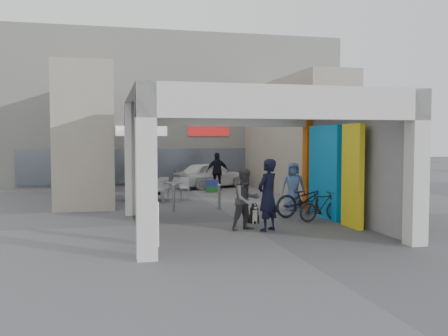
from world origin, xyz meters
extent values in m
plane|color=#535358|center=(0.00, 0.00, 0.00)|extent=(90.00, 90.00, 0.00)
cube|color=beige|center=(-3.00, -4.00, 1.75)|extent=(0.40, 0.40, 3.50)
cube|color=beige|center=(-3.00, 2.00, 1.75)|extent=(0.40, 0.40, 3.50)
cube|color=beige|center=(3.00, -4.00, 1.75)|extent=(0.40, 0.40, 3.50)
cube|color=#C4570B|center=(3.00, 2.00, 1.75)|extent=(0.40, 0.40, 3.50)
plane|color=beige|center=(-3.00, -1.00, 1.75)|extent=(0.00, 6.40, 6.40)
plane|color=gray|center=(3.00, -1.00, 1.75)|extent=(0.00, 6.40, 6.40)
cube|color=#0D88D6|center=(2.70, 0.20, 1.40)|extent=(0.15, 2.00, 2.80)
cube|color=yellow|center=(2.70, -1.60, 1.40)|extent=(0.15, 1.00, 2.80)
plane|color=#B5B5B0|center=(0.00, -1.00, 3.50)|extent=(6.40, 6.40, 0.00)
cube|color=beige|center=(0.00, 2.05, 3.15)|extent=(6.40, 0.30, 0.70)
cube|color=beige|center=(0.00, -4.05, 3.15)|extent=(6.40, 0.30, 0.70)
cube|color=silver|center=(0.00, 2.22, 3.10)|extent=(4.20, 0.05, 0.55)
cube|color=silver|center=(0.00, 14.00, 4.00)|extent=(18.00, 4.00, 8.00)
cube|color=#515966|center=(0.00, 11.95, 1.00)|extent=(16.20, 0.06, 1.80)
cube|color=white|center=(-2.00, 11.96, 2.80)|extent=(2.60, 0.06, 0.50)
cube|color=red|center=(1.50, 11.96, 2.80)|extent=(2.20, 0.06, 0.50)
cube|color=#A09585|center=(-4.50, 7.50, 2.50)|extent=(2.00, 9.00, 5.00)
cube|color=#A09585|center=(4.50, 7.50, 2.50)|extent=(2.00, 9.00, 5.00)
cylinder|color=gray|center=(-1.62, 2.41, 0.45)|extent=(0.09, 0.09, 0.89)
cylinder|color=gray|center=(-0.04, 2.58, 0.42)|extent=(0.09, 0.09, 0.84)
cylinder|color=gray|center=(1.50, 2.23, 0.41)|extent=(0.09, 0.09, 0.81)
cube|color=silver|center=(-2.75, -2.63, 0.50)|extent=(0.20, 0.55, 1.00)
cube|color=red|center=(-2.71, -2.63, 0.55)|extent=(0.13, 0.38, 0.40)
cube|color=silver|center=(-2.75, 1.85, 0.50)|extent=(0.16, 0.56, 1.00)
cube|color=red|center=(-2.71, 1.85, 0.55)|extent=(0.10, 0.39, 0.40)
cylinder|color=#9D9DA2|center=(-1.25, 5.13, 0.35)|extent=(0.06, 0.06, 0.71)
cylinder|color=#9D9DA2|center=(-1.25, 5.13, 0.01)|extent=(0.43, 0.43, 0.02)
cylinder|color=#9D9DA2|center=(-1.25, 5.13, 0.71)|extent=(0.69, 0.69, 0.05)
cube|color=#9D9DA2|center=(-1.84, 4.93, 0.22)|extent=(0.37, 0.37, 0.44)
cube|color=#9D9DA2|center=(-1.84, 5.11, 0.66)|extent=(0.37, 0.05, 0.44)
cube|color=#9D9DA2|center=(-0.76, 5.62, 0.22)|extent=(0.37, 0.37, 0.44)
cube|color=#9D9DA2|center=(-0.76, 5.80, 0.66)|extent=(0.37, 0.05, 0.44)
cube|color=#9D9DA2|center=(-1.55, 5.72, 0.22)|extent=(0.37, 0.37, 0.44)
cube|color=#9D9DA2|center=(-1.55, 5.89, 0.66)|extent=(0.37, 0.05, 0.44)
cube|color=black|center=(-2.41, 5.76, 0.17)|extent=(1.34, 0.67, 0.33)
cube|color=#1B5E27|center=(-2.41, 5.59, 0.33)|extent=(1.12, 0.39, 0.20)
cube|color=#1B5E27|center=(-2.41, 5.76, 0.56)|extent=(1.12, 0.39, 0.20)
cube|color=#1B5E27|center=(-2.41, 5.92, 0.78)|extent=(1.12, 0.39, 0.20)
cube|color=#1B5E27|center=(0.83, 8.00, 0.14)|extent=(0.53, 0.47, 0.28)
cube|color=navy|center=(0.83, 8.00, 0.42)|extent=(0.53, 0.47, 0.28)
cube|color=black|center=(0.28, -0.33, 0.11)|extent=(0.22, 0.30, 0.22)
cube|color=black|center=(0.28, -0.45, 0.28)|extent=(0.18, 0.15, 0.34)
cube|color=white|center=(0.28, -0.54, 0.24)|extent=(0.14, 0.03, 0.32)
cylinder|color=white|center=(0.23, -0.52, 0.13)|extent=(0.04, 0.04, 0.26)
cylinder|color=white|center=(0.33, -0.52, 0.13)|extent=(0.04, 0.04, 0.26)
sphere|color=black|center=(0.28, -0.47, 0.49)|extent=(0.18, 0.18, 0.18)
cube|color=white|center=(0.28, -0.56, 0.47)|extent=(0.07, 0.11, 0.06)
cone|color=black|center=(0.23, -0.43, 0.57)|extent=(0.07, 0.07, 0.07)
cone|color=black|center=(0.33, -0.43, 0.57)|extent=(0.07, 0.07, 0.07)
imported|color=black|center=(0.31, -1.57, 0.94)|extent=(0.82, 0.77, 1.88)
imported|color=#434346|center=(-0.21, -1.34, 0.81)|extent=(0.92, 0.81, 1.62)
imported|color=#5470A5|center=(2.31, 1.78, 0.81)|extent=(0.89, 0.70, 1.61)
imported|color=black|center=(1.25, 8.70, 0.88)|extent=(1.09, 0.60, 1.76)
imported|color=black|center=(2.20, 0.43, 0.55)|extent=(2.19, 1.10, 1.10)
imported|color=black|center=(2.30, -0.51, 0.45)|extent=(1.53, 0.67, 0.89)
imported|color=silver|center=(1.22, 10.06, 0.64)|extent=(4.02, 2.82, 1.27)
camera|label=1|loc=(-3.75, -13.84, 2.39)|focal=40.00mm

